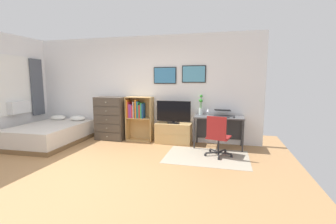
{
  "coord_description": "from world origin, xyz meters",
  "views": [
    {
      "loc": [
        2.2,
        -3.39,
        1.59
      ],
      "look_at": [
        0.95,
        1.5,
        0.88
      ],
      "focal_mm": 24.85,
      "sensor_mm": 36.0,
      "label": 1
    }
  ],
  "objects": [
    {
      "name": "computer_mouse",
      "position": [
        2.36,
        2.01,
        0.76
      ],
      "size": [
        0.06,
        0.1,
        0.03
      ],
      "primitive_type": "ellipsoid",
      "color": "#262628",
      "rests_on": "desk"
    },
    {
      "name": "wine_glass",
      "position": [
        1.78,
        2.05,
        0.87
      ],
      "size": [
        0.07,
        0.07,
        0.18
      ],
      "color": "silver",
      "rests_on": "desk"
    },
    {
      "name": "bamboo_vase",
      "position": [
        1.58,
        2.27,
        0.97
      ],
      "size": [
        0.1,
        0.1,
        0.49
      ],
      "color": "silver",
      "rests_on": "desk"
    },
    {
      "name": "ground_plane",
      "position": [
        0.0,
        0.0,
        0.0
      ],
      "size": [
        7.2,
        7.2,
        0.0
      ],
      "primitive_type": "plane",
      "color": "#A87A4C"
    },
    {
      "name": "laptop",
      "position": [
        2.1,
        2.14,
        0.8
      ],
      "size": [
        0.42,
        0.44,
        0.16
      ],
      "rotation": [
        0.0,
        0.0,
        -0.12
      ],
      "color": "#333338",
      "rests_on": "desk"
    },
    {
      "name": "television",
      "position": [
        0.93,
        2.15,
        0.79
      ],
      "size": [
        0.85,
        0.16,
        0.56
      ],
      "color": "black",
      "rests_on": "tv_stand"
    },
    {
      "name": "area_rug",
      "position": [
        1.83,
        1.31,
        0.0
      ],
      "size": [
        1.7,
        1.2,
        0.01
      ],
      "primitive_type": "cube",
      "color": "#9E937F",
      "rests_on": "ground_plane"
    },
    {
      "name": "bed",
      "position": [
        -2.06,
        1.4,
        0.24
      ],
      "size": [
        1.46,
        1.98,
        0.6
      ],
      "rotation": [
        0.0,
        0.0,
        0.04
      ],
      "color": "brown",
      "rests_on": "ground_plane"
    },
    {
      "name": "office_chair",
      "position": [
        2.04,
        1.37,
        0.46
      ],
      "size": [
        0.58,
        0.57,
        0.86
      ],
      "rotation": [
        0.0,
        0.0,
        -0.23
      ],
      "color": "#232326",
      "rests_on": "ground_plane"
    },
    {
      "name": "desk",
      "position": [
        2.03,
        2.17,
        0.6
      ],
      "size": [
        1.13,
        0.56,
        0.74
      ],
      "color": "#4C4C4F",
      "rests_on": "ground_plane"
    },
    {
      "name": "bookshelf",
      "position": [
        -0.05,
        2.22,
        0.69
      ],
      "size": [
        0.69,
        0.3,
        1.15
      ],
      "color": "tan",
      "rests_on": "ground_plane"
    },
    {
      "name": "wall_back_with_posters",
      "position": [
        0.01,
        2.43,
        1.35
      ],
      "size": [
        6.12,
        0.09,
        2.7
      ],
      "color": "white",
      "rests_on": "ground_plane"
    },
    {
      "name": "tv_stand",
      "position": [
        0.93,
        2.17,
        0.25
      ],
      "size": [
        0.89,
        0.41,
        0.51
      ],
      "color": "tan",
      "rests_on": "ground_plane"
    },
    {
      "name": "dresser",
      "position": [
        -0.8,
        2.15,
        0.57
      ],
      "size": [
        0.77,
        0.46,
        1.14
      ],
      "color": "#4C4238",
      "rests_on": "ground_plane"
    }
  ]
}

